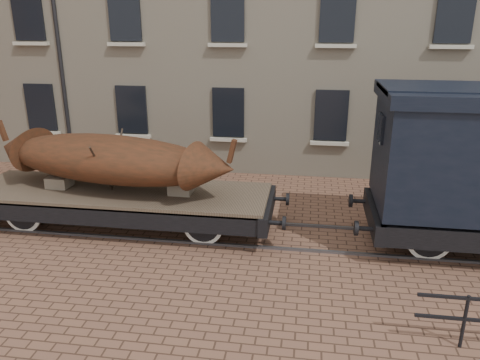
# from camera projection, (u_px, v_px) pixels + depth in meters

# --- Properties ---
(ground) EXTENTS (90.00, 90.00, 0.00)m
(ground) POSITION_uv_depth(u_px,v_px,m) (292.00, 237.00, 11.91)
(ground) COLOR brown
(rail_track) EXTENTS (30.00, 1.52, 0.06)m
(rail_track) POSITION_uv_depth(u_px,v_px,m) (292.00, 236.00, 11.90)
(rail_track) COLOR #59595E
(rail_track) RESTS_ON ground
(flatcar_wagon) EXTENTS (8.79, 2.38, 1.33)m
(flatcar_wagon) POSITION_uv_depth(u_px,v_px,m) (120.00, 197.00, 12.28)
(flatcar_wagon) COLOR brown
(flatcar_wagon) RESTS_ON ground
(iron_boat) EXTENTS (6.86, 2.87, 1.64)m
(iron_boat) POSITION_uv_depth(u_px,v_px,m) (109.00, 159.00, 11.96)
(iron_boat) COLOR #512514
(iron_boat) RESTS_ON flatcar_wagon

